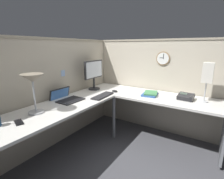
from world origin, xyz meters
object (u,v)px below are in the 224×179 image
cell_phone (19,122)px  desk_lamp_dome (33,81)px  monitor (94,73)px  desk_lamp_paper (208,74)px  computer_mouse (115,91)px  book_stack (150,94)px  wall_clock (163,58)px  office_phone (186,97)px  keyboard (102,96)px  laptop (66,98)px

cell_phone → desk_lamp_dome: bearing=38.4°
desk_lamp_dome → cell_phone: (-0.25, -0.09, -0.36)m
monitor → desk_lamp_paper: 1.71m
cell_phone → computer_mouse: bearing=11.1°
book_stack → wall_clock: size_ratio=1.44×
wall_clock → office_phone: bearing=-124.3°
monitor → keyboard: 0.55m
monitor → desk_lamp_paper: size_ratio=0.94×
cell_phone → desk_lamp_paper: desk_lamp_paper is taller
cell_phone → desk_lamp_paper: (1.71, -1.48, 0.38)m
monitor → office_phone: (0.23, -1.46, -0.26)m
desk_lamp_dome → desk_lamp_paper: desk_lamp_paper is taller
computer_mouse → desk_lamp_dome: 1.31m
desk_lamp_dome → cell_phone: size_ratio=3.09×
keyboard → book_stack: book_stack is taller
book_stack → desk_lamp_dome: bearing=148.5°
cell_phone → office_phone: office_phone is taller
office_phone → book_stack: office_phone is taller
desk_lamp_dome → office_phone: bearing=-43.4°
desk_lamp_dome → office_phone: desk_lamp_dome is taller
laptop → computer_mouse: size_ratio=3.72×
cell_phone → monitor: bearing=26.7°
computer_mouse → monitor: bearing=95.2°
computer_mouse → desk_lamp_paper: bearing=-80.0°
keyboard → office_phone: office_phone is taller
laptop → wall_clock: size_ratio=1.76×
computer_mouse → desk_lamp_paper: 1.35m
laptop → keyboard: 0.53m
wall_clock → computer_mouse: bearing=129.7°
cell_phone → book_stack: book_stack is taller
desk_lamp_paper → keyboard: bearing=112.5°
computer_mouse → wall_clock: wall_clock is taller
desk_lamp_paper → wall_clock: bearing=67.4°
computer_mouse → wall_clock: size_ratio=0.47×
keyboard → desk_lamp_dome: (-0.92, 0.27, 0.35)m
monitor → wall_clock: wall_clock is taller
cell_phone → wall_clock: wall_clock is taller
computer_mouse → laptop: bearing=152.6°
monitor → desk_lamp_paper: desk_lamp_paper is taller
computer_mouse → desk_lamp_dome: size_ratio=0.23×
desk_lamp_paper → wall_clock: wall_clock is taller
desk_lamp_dome → book_stack: bearing=-31.5°
computer_mouse → cell_phone: 1.50m
desk_lamp_dome → desk_lamp_paper: bearing=-47.1°
keyboard → wall_clock: size_ratio=1.95×
monitor → laptop: monitor is taller
cell_phone → wall_clock: size_ratio=0.65×
monitor → cell_phone: bearing=-172.1°
desk_lamp_dome → computer_mouse: bearing=-13.3°
desk_lamp_dome → cell_phone: bearing=-160.5°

